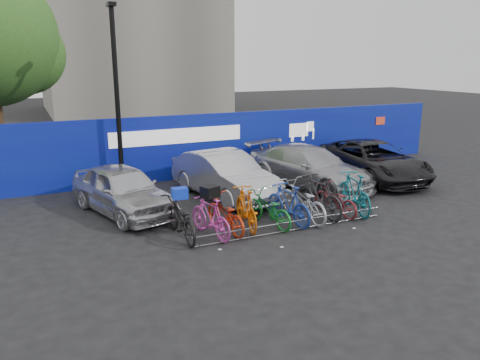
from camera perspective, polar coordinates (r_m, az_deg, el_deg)
ground at (r=12.88m, az=5.07°, el=-5.41°), size 100.00×100.00×0.00m
hoarding at (r=17.83m, az=-4.54°, el=4.21°), size 22.00×0.18×2.40m
lamppost at (r=16.15m, az=-14.79°, el=10.11°), size 0.25×0.50×6.11m
bike_rack at (r=12.34m, az=6.49°, el=-5.54°), size 5.60×0.03×0.30m
car_0 at (r=13.98m, az=-14.09°, el=-1.15°), size 2.77×4.45×1.41m
car_1 at (r=15.10m, az=-1.91°, el=0.58°), size 2.33×4.72×1.49m
car_2 at (r=16.59m, az=8.43°, el=1.58°), size 3.35×5.28×1.42m
car_3 at (r=18.18m, az=15.87°, el=2.30°), size 2.81×5.29×1.42m
bike_0 at (r=11.77m, az=-7.26°, el=-4.69°), size 0.72×2.00×1.05m
bike_1 at (r=11.83m, az=-3.63°, el=-4.51°), size 0.83×1.81×1.05m
bike_2 at (r=12.16m, az=-1.86°, el=-4.18°), size 0.85×1.89×0.96m
bike_3 at (r=12.40m, az=0.75°, el=-3.41°), size 0.82×1.92×1.12m
bike_4 at (r=12.59m, az=3.49°, el=-3.54°), size 0.94×1.90×0.96m
bike_5 at (r=12.81m, az=5.89°, el=-2.92°), size 0.79×1.90×1.11m
bike_6 at (r=13.12m, az=7.61°, el=-2.56°), size 0.85×2.14×1.11m
bike_7 at (r=13.49m, az=9.57°, el=-1.89°), size 0.73×2.08×1.22m
bike_8 at (r=13.75m, az=11.51°, el=-2.39°), size 0.81×1.76×0.89m
bike_9 at (r=14.03m, az=13.75°, el=-1.51°), size 0.96×2.09×1.21m
cargo_crate at (r=11.58m, az=-7.36°, el=-1.61°), size 0.40×0.32×0.27m
cargo_topcase at (r=11.63m, az=-3.69°, el=-1.41°), size 0.48×0.46×0.28m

